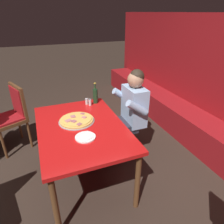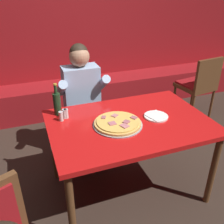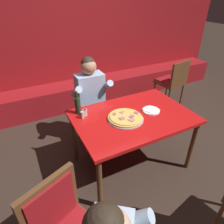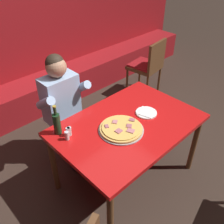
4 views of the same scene
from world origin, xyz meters
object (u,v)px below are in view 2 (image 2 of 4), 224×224
at_px(plate_white_paper, 156,116).
at_px(dining_chair_far_right, 200,83).
at_px(shaker_oregano, 66,114).
at_px(shaker_red_pepper_flakes, 61,117).
at_px(pizza, 118,123).
at_px(beer_bottle, 57,103).
at_px(diner_seated_blue_shirt, 84,99).
at_px(shaker_parmesan, 65,114).
at_px(main_dining_table, 129,129).

relative_size(plate_white_paper, dining_chair_far_right, 0.22).
distance_m(shaker_oregano, dining_chair_far_right, 2.14).
xyz_separation_m(plate_white_paper, shaker_red_pepper_flakes, (-0.79, 0.23, 0.03)).
distance_m(pizza, dining_chair_far_right, 1.92).
bearing_deg(pizza, shaker_oregano, 144.32).
height_order(beer_bottle, shaker_oregano, beer_bottle).
bearing_deg(diner_seated_blue_shirt, beer_bottle, -132.41).
xyz_separation_m(pizza, shaker_red_pepper_flakes, (-0.42, 0.24, 0.02)).
relative_size(shaker_parmesan, diner_seated_blue_shirt, 0.07).
bearing_deg(beer_bottle, pizza, -40.28).
relative_size(beer_bottle, dining_chair_far_right, 0.31).
height_order(plate_white_paper, diner_seated_blue_shirt, diner_seated_blue_shirt).
height_order(beer_bottle, diner_seated_blue_shirt, diner_seated_blue_shirt).
xyz_separation_m(pizza, diner_seated_blue_shirt, (-0.11, 0.72, -0.08)).
bearing_deg(main_dining_table, diner_seated_blue_shirt, 107.88).
distance_m(main_dining_table, diner_seated_blue_shirt, 0.73).
bearing_deg(beer_bottle, shaker_parmesan, -65.76).
bearing_deg(dining_chair_far_right, plate_white_paper, -142.13).
bearing_deg(beer_bottle, dining_chair_far_right, 16.93).
bearing_deg(beer_bottle, plate_white_paper, -24.10).
bearing_deg(beer_bottle, diner_seated_blue_shirt, 47.59).
relative_size(beer_bottle, shaker_parmesan, 3.40).
bearing_deg(shaker_red_pepper_flakes, dining_chair_far_right, 20.20).
bearing_deg(shaker_oregano, main_dining_table, -26.58).
height_order(main_dining_table, shaker_oregano, shaker_oregano).
xyz_separation_m(main_dining_table, pizza, (-0.12, -0.02, 0.10)).
height_order(shaker_oregano, dining_chair_far_right, dining_chair_far_right).
relative_size(shaker_parmesan, shaker_red_pepper_flakes, 1.00).
xyz_separation_m(shaker_red_pepper_flakes, dining_chair_far_right, (2.05, 0.76, -0.24)).
bearing_deg(pizza, shaker_parmesan, 145.14).
distance_m(shaker_parmesan, shaker_oregano, 0.01).
xyz_separation_m(main_dining_table, diner_seated_blue_shirt, (-0.23, 0.70, 0.02)).
height_order(pizza, diner_seated_blue_shirt, diner_seated_blue_shirt).
bearing_deg(shaker_oregano, shaker_red_pepper_flakes, -146.87).
relative_size(beer_bottle, shaker_red_pepper_flakes, 3.40).
bearing_deg(diner_seated_blue_shirt, shaker_oregano, -120.72).
xyz_separation_m(plate_white_paper, diner_seated_blue_shirt, (-0.47, 0.71, -0.07)).
distance_m(pizza, shaker_oregano, 0.46).
relative_size(pizza, plate_white_paper, 1.97).
bearing_deg(shaker_red_pepper_flakes, shaker_parmesan, 43.16).
distance_m(plate_white_paper, shaker_red_pepper_flakes, 0.82).
relative_size(main_dining_table, shaker_parmesan, 15.91).
relative_size(pizza, shaker_red_pepper_flakes, 4.81).
xyz_separation_m(plate_white_paper, shaker_oregano, (-0.74, 0.26, 0.03)).
height_order(shaker_oregano, shaker_red_pepper_flakes, same).
bearing_deg(dining_chair_far_right, beer_bottle, -163.07).
xyz_separation_m(plate_white_paper, dining_chair_far_right, (1.26, 0.98, -0.21)).
xyz_separation_m(main_dining_table, shaker_oregano, (-0.49, 0.25, 0.12)).
bearing_deg(shaker_red_pepper_flakes, diner_seated_blue_shirt, 56.66).
bearing_deg(plate_white_paper, main_dining_table, 176.97).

